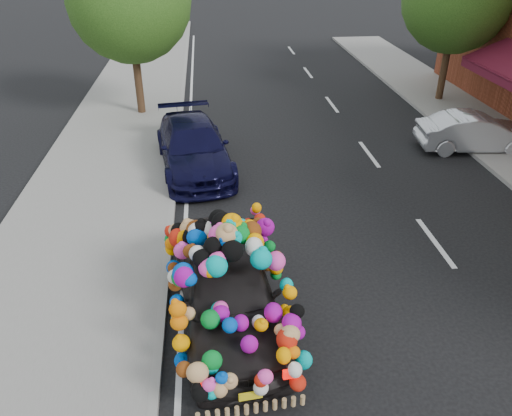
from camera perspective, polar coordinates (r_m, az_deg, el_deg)
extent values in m
plane|color=black|center=(10.93, 2.34, -4.97)|extent=(100.00, 100.00, 0.00)
cube|color=gray|center=(11.21, -20.09, -5.67)|extent=(4.00, 60.00, 0.12)
cube|color=gray|center=(10.86, -10.08, -5.32)|extent=(0.15, 60.00, 0.13)
cube|color=#510F1F|center=(18.08, 26.12, 13.05)|extent=(0.06, 5.20, 0.35)
cylinder|color=#332114|center=(19.20, -13.32, 14.19)|extent=(0.28, 0.28, 2.73)
sphere|color=#1D4111|center=(18.70, -14.32, 22.06)|extent=(4.20, 4.20, 4.20)
cylinder|color=#332114|center=(21.65, 20.70, 14.70)|extent=(0.28, 0.28, 2.64)
imported|color=black|center=(8.76, -3.30, -9.23)|extent=(2.08, 4.30, 1.42)
cube|color=red|center=(7.16, -5.40, -19.69)|extent=(0.22, 0.08, 0.14)
cube|color=red|center=(7.30, 3.97, -18.37)|extent=(0.22, 0.08, 0.14)
cube|color=yellow|center=(7.43, -0.62, -20.67)|extent=(0.34, 0.07, 0.12)
imported|color=black|center=(14.51, -7.16, 6.95)|extent=(2.53, 4.87, 1.35)
imported|color=silver|center=(17.15, 23.82, 7.91)|extent=(3.66, 1.57, 1.17)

